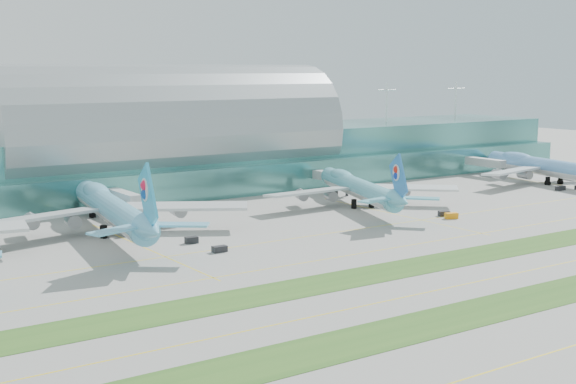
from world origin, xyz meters
TOP-DOWN VIEW (x-y plane):
  - ground at (0.00, 0.00)m, footprint 700.00×700.00m
  - terminal at (0.01, 128.79)m, footprint 340.00×69.10m
  - grass_strip_near at (0.00, -28.00)m, footprint 420.00×12.00m
  - grass_strip_far at (0.00, 2.00)m, footprint 420.00×12.00m
  - taxiline_b at (0.00, -14.00)m, footprint 420.00×0.35m
  - taxiline_c at (0.00, 18.00)m, footprint 420.00×0.35m
  - taxiline_d at (0.00, 40.00)m, footprint 420.00×0.35m
  - airliner_b at (-43.41, 71.13)m, footprint 69.79×79.98m
  - airliner_c at (34.86, 68.02)m, footprint 58.64×68.19m
  - airliner_d at (123.54, 67.66)m, footprint 64.33×73.89m
  - gse_c at (-31.10, 37.30)m, footprint 3.44×1.87m
  - gse_d at (-32.10, 49.23)m, footprint 3.25×2.07m
  - gse_e at (43.13, 36.78)m, footprint 3.89×2.83m
  - gse_f at (44.38, 40.91)m, footprint 3.58×2.70m
  - gse_g at (112.79, 53.15)m, footprint 4.15×1.94m

SIDE VIEW (x-z plane):
  - ground at x=0.00m, z-range 0.00..0.00m
  - taxiline_b at x=0.00m, z-range 0.00..0.01m
  - taxiline_c at x=0.00m, z-range 0.00..0.01m
  - taxiline_d at x=0.00m, z-range 0.00..0.01m
  - grass_strip_near at x=0.00m, z-range 0.00..0.08m
  - grass_strip_far at x=0.00m, z-range 0.00..0.08m
  - gse_c at x=-31.10m, z-range 0.00..1.43m
  - gse_f at x=44.38m, z-range 0.00..1.44m
  - gse_g at x=112.79m, z-range 0.00..1.53m
  - gse_d at x=-32.10m, z-range 0.00..1.58m
  - gse_e at x=43.13m, z-range 0.00..1.65m
  - airliner_c at x=34.86m, z-range -3.71..15.67m
  - airliner_d at x=123.54m, z-range -3.91..16.52m
  - airliner_b at x=-43.41m, z-range -4.23..17.84m
  - terminal at x=0.01m, z-range -3.77..32.23m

